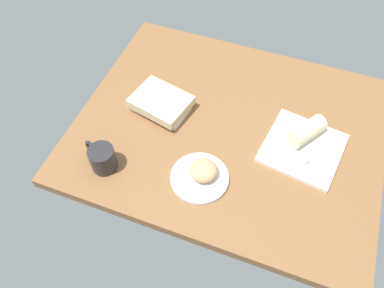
# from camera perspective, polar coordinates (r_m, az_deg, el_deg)

# --- Properties ---
(dining_table) EXTENTS (1.10, 0.90, 0.04)m
(dining_table) POSITION_cam_1_polar(r_m,az_deg,el_deg) (1.43, 5.49, 2.08)
(dining_table) COLOR brown
(dining_table) RESTS_ON ground
(round_plate) EXTENTS (0.20, 0.20, 0.01)m
(round_plate) POSITION_cam_1_polar(r_m,az_deg,el_deg) (1.28, 1.12, -5.06)
(round_plate) COLOR white
(round_plate) RESTS_ON dining_table
(scone_pastry) EXTENTS (0.11, 0.11, 0.05)m
(scone_pastry) POSITION_cam_1_polar(r_m,az_deg,el_deg) (1.26, 1.74, -3.93)
(scone_pastry) COLOR tan
(scone_pastry) RESTS_ON round_plate
(square_plate) EXTENTS (0.29, 0.29, 0.02)m
(square_plate) POSITION_cam_1_polar(r_m,az_deg,el_deg) (1.40, 16.11, -0.59)
(square_plate) COLOR white
(square_plate) RESTS_ON dining_table
(sauce_cup) EXTENTS (0.04, 0.04, 0.02)m
(sauce_cup) POSITION_cam_1_polar(r_m,az_deg,el_deg) (1.35, 16.04, -2.04)
(sauce_cup) COLOR silver
(sauce_cup) RESTS_ON square_plate
(breakfast_wrap) EXTENTS (0.13, 0.15, 0.06)m
(breakfast_wrap) POSITION_cam_1_polar(r_m,az_deg,el_deg) (1.40, 16.69, 1.84)
(breakfast_wrap) COLOR beige
(breakfast_wrap) RESTS_ON square_plate
(book_stack) EXTENTS (0.24, 0.20, 0.06)m
(book_stack) POSITION_cam_1_polar(r_m,az_deg,el_deg) (1.45, -4.73, 6.05)
(book_stack) COLOR silver
(book_stack) RESTS_ON dining_table
(coffee_mug) EXTENTS (0.13, 0.09, 0.09)m
(coffee_mug) POSITION_cam_1_polar(r_m,az_deg,el_deg) (1.31, -13.23, -2.01)
(coffee_mug) COLOR #262628
(coffee_mug) RESTS_ON dining_table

